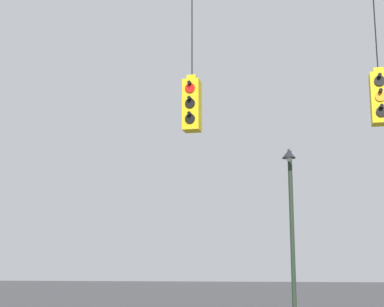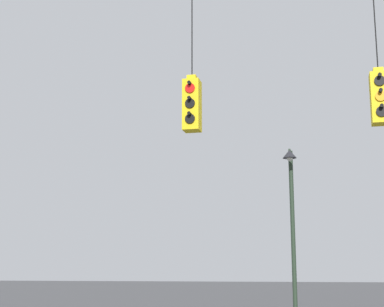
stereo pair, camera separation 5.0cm
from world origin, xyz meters
name	(u,v)px [view 2 (the right image)]	position (x,y,z in m)	size (l,w,h in m)	color
traffic_light_over_intersection	(192,104)	(-1.00, -0.35, 5.48)	(0.34, 0.58, 3.35)	yellow
traffic_light_near_left_pole	(380,97)	(2.66, -0.35, 5.39)	(0.34, 0.58, 3.45)	yellow
street_lamp	(292,217)	(0.67, 4.54, 3.56)	(0.38, 0.66, 5.42)	#233323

